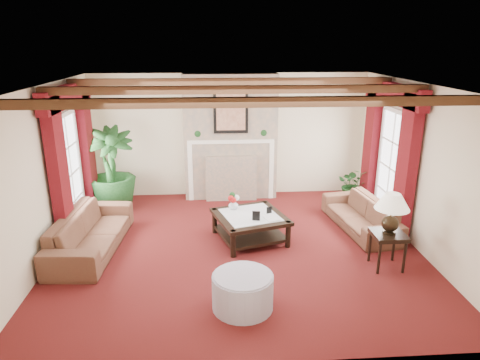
{
  "coord_description": "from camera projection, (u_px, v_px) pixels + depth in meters",
  "views": [
    {
      "loc": [
        -0.42,
        -6.52,
        3.33
      ],
      "look_at": [
        0.06,
        0.4,
        1.08
      ],
      "focal_mm": 32.0,
      "sensor_mm": 36.0,
      "label": 1
    }
  ],
  "objects": [
    {
      "name": "floor",
      "position": [
        238.0,
        248.0,
        7.25
      ],
      "size": [
        6.0,
        6.0,
        0.0
      ],
      "primitive_type": "plane",
      "color": "#45100C",
      "rests_on": "ground"
    },
    {
      "name": "ceiling",
      "position": [
        238.0,
        86.0,
        6.41
      ],
      "size": [
        6.0,
        6.0,
        0.0
      ],
      "primitive_type": "plane",
      "rotation": [
        3.14,
        0.0,
        0.0
      ],
      "color": "white",
      "rests_on": "floor"
    },
    {
      "name": "back_wall",
      "position": [
        230.0,
        136.0,
        9.44
      ],
      "size": [
        6.0,
        0.02,
        2.7
      ],
      "primitive_type": "cube",
      "color": "beige",
      "rests_on": "ground"
    },
    {
      "name": "left_wall",
      "position": [
        46.0,
        175.0,
        6.63
      ],
      "size": [
        0.02,
        5.5,
        2.7
      ],
      "primitive_type": "cube",
      "color": "beige",
      "rests_on": "ground"
    },
    {
      "name": "right_wall",
      "position": [
        420.0,
        168.0,
        7.03
      ],
      "size": [
        0.02,
        5.5,
        2.7
      ],
      "primitive_type": "cube",
      "color": "beige",
      "rests_on": "ground"
    },
    {
      "name": "ceiling_beams",
      "position": [
        238.0,
        90.0,
        6.43
      ],
      "size": [
        6.0,
        3.0,
        0.12
      ],
      "primitive_type": null,
      "color": "#3C2113",
      "rests_on": "ceiling"
    },
    {
      "name": "fireplace",
      "position": [
        230.0,
        73.0,
        8.83
      ],
      "size": [
        2.0,
        0.52,
        2.7
      ],
      "primitive_type": null,
      "color": "tan",
      "rests_on": "ground"
    },
    {
      "name": "french_door_left",
      "position": [
        62.0,
        115.0,
        7.34
      ],
      "size": [
        0.1,
        1.1,
        2.16
      ],
      "primitive_type": null,
      "color": "white",
      "rests_on": "ground"
    },
    {
      "name": "french_door_right",
      "position": [
        398.0,
        111.0,
        7.73
      ],
      "size": [
        0.1,
        1.1,
        2.16
      ],
      "primitive_type": null,
      "color": "white",
      "rests_on": "ground"
    },
    {
      "name": "curtains_left",
      "position": [
        66.0,
        90.0,
        7.22
      ],
      "size": [
        0.2,
        2.4,
        2.55
      ],
      "primitive_type": null,
      "color": "#500A0D",
      "rests_on": "ground"
    },
    {
      "name": "curtains_right",
      "position": [
        395.0,
        88.0,
        7.6
      ],
      "size": [
        0.2,
        2.4,
        2.55
      ],
      "primitive_type": null,
      "color": "#500A0D",
      "rests_on": "ground"
    },
    {
      "name": "sofa_left",
      "position": [
        90.0,
        226.0,
        7.06
      ],
      "size": [
        2.31,
        0.96,
        0.87
      ],
      "primitive_type": "imported",
      "rotation": [
        0.0,
        0.0,
        1.5
      ],
      "color": "#360E15",
      "rests_on": "ground"
    },
    {
      "name": "sofa_right",
      "position": [
        361.0,
        209.0,
        7.89
      ],
      "size": [
        2.08,
        1.08,
        0.75
      ],
      "primitive_type": "imported",
      "rotation": [
        0.0,
        0.0,
        -1.44
      ],
      "color": "#360E15",
      "rests_on": "ground"
    },
    {
      "name": "potted_palm",
      "position": [
        113.0,
        187.0,
        8.76
      ],
      "size": [
        1.84,
        2.21,
        0.96
      ],
      "primitive_type": "imported",
      "rotation": [
        0.0,
        0.0,
        0.27
      ],
      "color": "black",
      "rests_on": "ground"
    },
    {
      "name": "small_plant",
      "position": [
        354.0,
        188.0,
        9.21
      ],
      "size": [
        1.02,
        1.07,
        0.62
      ],
      "primitive_type": "imported",
      "rotation": [
        0.0,
        0.0,
        -0.19
      ],
      "color": "black",
      "rests_on": "ground"
    },
    {
      "name": "coffee_table",
      "position": [
        250.0,
        227.0,
        7.48
      ],
      "size": [
        1.41,
        1.41,
        0.46
      ],
      "primitive_type": null,
      "rotation": [
        0.0,
        0.0,
        0.29
      ],
      "color": "black",
      "rests_on": "ground"
    },
    {
      "name": "side_table",
      "position": [
        387.0,
        250.0,
        6.55
      ],
      "size": [
        0.61,
        0.61,
        0.57
      ],
      "primitive_type": null,
      "rotation": [
        0.0,
        0.0,
        -0.33
      ],
      "color": "black",
      "rests_on": "ground"
    },
    {
      "name": "ottoman",
      "position": [
        243.0,
        292.0,
        5.56
      ],
      "size": [
        0.8,
        0.8,
        0.47
      ],
      "primitive_type": "cylinder",
      "color": "#9391A4",
      "rests_on": "ground"
    },
    {
      "name": "table_lamp",
      "position": [
        391.0,
        213.0,
        6.36
      ],
      "size": [
        0.51,
        0.51,
        0.65
      ],
      "primitive_type": null,
      "color": "black",
      "rests_on": "side_table"
    },
    {
      "name": "flower_vase",
      "position": [
        233.0,
        205.0,
        7.64
      ],
      "size": [
        0.24,
        0.24,
        0.17
      ],
      "primitive_type": "imported",
      "rotation": [
        0.0,
        0.0,
        0.17
      ],
      "color": "silver",
      "rests_on": "coffee_table"
    },
    {
      "name": "book",
      "position": [
        266.0,
        212.0,
        7.17
      ],
      "size": [
        0.23,
        0.13,
        0.29
      ],
      "primitive_type": "imported",
      "rotation": [
        0.0,
        0.0,
        0.28
      ],
      "color": "black",
      "rests_on": "coffee_table"
    },
    {
      "name": "photo_frame_a",
      "position": [
        256.0,
        216.0,
        7.14
      ],
      "size": [
        0.13,
        0.05,
        0.18
      ],
      "primitive_type": null,
      "rotation": [
        0.0,
        0.0,
        -0.2
      ],
      "color": "black",
      "rests_on": "coffee_table"
    },
    {
      "name": "photo_frame_b",
      "position": [
        269.0,
        210.0,
        7.45
      ],
      "size": [
        0.1,
        0.06,
        0.13
      ],
      "primitive_type": null,
      "rotation": [
        0.0,
        0.0,
        0.41
      ],
      "color": "black",
      "rests_on": "coffee_table"
    }
  ]
}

